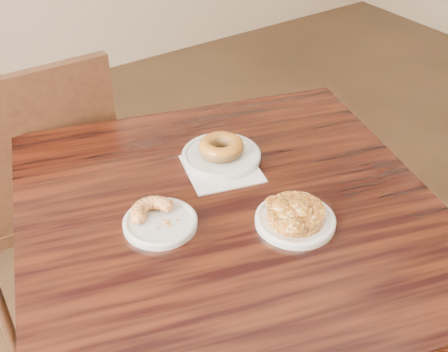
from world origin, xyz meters
TOP-DOWN VIEW (x-y plane):
  - cafe_table at (-0.30, 0.25)m, footprint 1.04×1.04m
  - chair_far at (-0.54, 0.97)m, footprint 0.49×0.49m
  - napkin at (-0.24, 0.37)m, footprint 0.19×0.19m
  - plate_donut at (-0.22, 0.40)m, footprint 0.18×0.18m
  - plate_cruller at (-0.44, 0.28)m, footprint 0.15×0.15m
  - plate_fritter at (-0.22, 0.14)m, footprint 0.16×0.16m
  - glazed_donut at (-0.22, 0.40)m, footprint 0.10×0.10m
  - apple_fritter at (-0.22, 0.14)m, footprint 0.15×0.15m
  - cruller_fragment at (-0.44, 0.28)m, footprint 0.10×0.10m

SIDE VIEW (x-z plane):
  - cafe_table at x=-0.30m, z-range 0.00..0.75m
  - chair_far at x=-0.54m, z-range 0.00..0.90m
  - napkin at x=-0.24m, z-range 0.75..0.75m
  - plate_cruller at x=-0.44m, z-range 0.75..0.76m
  - plate_fritter at x=-0.22m, z-range 0.75..0.76m
  - plate_donut at x=-0.22m, z-range 0.75..0.77m
  - cruller_fragment at x=-0.44m, z-range 0.76..0.79m
  - apple_fritter at x=-0.22m, z-range 0.76..0.80m
  - glazed_donut at x=-0.22m, z-range 0.77..0.80m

